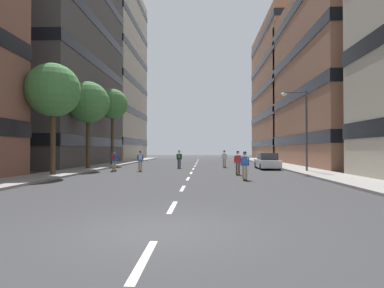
% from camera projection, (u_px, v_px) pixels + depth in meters
% --- Properties ---
extents(ground_plane, '(133.77, 133.77, 0.00)m').
position_uv_depth(ground_plane, '(193.00, 169.00, 29.85)').
color(ground_plane, '#333335').
extents(sidewalk_left, '(2.99, 61.31, 0.14)m').
position_uv_depth(sidewalk_left, '(100.00, 167.00, 33.01)').
color(sidewalk_left, gray).
rests_on(sidewalk_left, ground_plane).
extents(sidewalk_right, '(2.99, 61.31, 0.14)m').
position_uv_depth(sidewalk_right, '(290.00, 167.00, 32.26)').
color(sidewalk_right, gray).
rests_on(sidewalk_right, ground_plane).
extents(lane_markings, '(0.16, 52.20, 0.01)m').
position_uv_depth(lane_markings, '(193.00, 169.00, 30.55)').
color(lane_markings, silver).
rests_on(lane_markings, ground_plane).
extents(building_left_mid, '(12.79, 20.47, 27.11)m').
position_uv_depth(building_left_mid, '(47.00, 49.00, 37.82)').
color(building_left_mid, '#4C4744').
rests_on(building_left_mid, ground_plane).
extents(building_left_far, '(12.79, 20.11, 31.38)m').
position_uv_depth(building_left_far, '(103.00, 73.00, 58.73)').
color(building_left_far, '#BCB29E').
rests_on(building_left_far, ground_plane).
extents(building_right_mid, '(12.79, 21.80, 19.67)m').
position_uv_depth(building_right_mid, '(350.00, 78.00, 36.42)').
color(building_right_mid, '#9E6B51').
rests_on(building_right_mid, ground_plane).
extents(building_right_far, '(12.79, 22.35, 23.72)m').
position_uv_depth(building_right_far, '(297.00, 93.00, 57.33)').
color(building_right_far, '#9E6B51').
rests_on(building_right_far, ground_plane).
extents(parked_car_near, '(1.82, 4.40, 1.52)m').
position_uv_depth(parked_car_near, '(267.00, 162.00, 30.40)').
color(parked_car_near, silver).
rests_on(parked_car_near, ground_plane).
extents(street_tree_near, '(3.83, 3.83, 7.99)m').
position_uv_depth(street_tree_near, '(88.00, 103.00, 29.72)').
color(street_tree_near, '#4C3823').
rests_on(street_tree_near, sidewalk_left).
extents(street_tree_mid, '(3.78, 3.78, 7.84)m').
position_uv_depth(street_tree_mid, '(53.00, 91.00, 22.83)').
color(street_tree_mid, '#4C3823').
rests_on(street_tree_mid, sidewalk_left).
extents(street_tree_far, '(3.51, 3.51, 8.77)m').
position_uv_depth(street_tree_far, '(112.00, 105.00, 37.54)').
color(street_tree_far, '#4C3823').
rests_on(street_tree_far, sidewalk_left).
extents(streetlamp_right, '(2.13, 0.30, 6.50)m').
position_uv_depth(streetlamp_right, '(302.00, 122.00, 26.23)').
color(streetlamp_right, '#3F3F44').
rests_on(streetlamp_right, sidewalk_right).
extents(skater_0, '(0.57, 0.92, 1.78)m').
position_uv_depth(skater_0, '(140.00, 159.00, 27.41)').
color(skater_0, brown).
rests_on(skater_0, ground_plane).
extents(skater_1, '(0.54, 0.91, 1.78)m').
position_uv_depth(skater_1, '(179.00, 158.00, 31.63)').
color(skater_1, brown).
rests_on(skater_1, ground_plane).
extents(skater_2, '(0.55, 0.91, 1.78)m').
position_uv_depth(skater_2, '(224.00, 158.00, 32.87)').
color(skater_2, brown).
rests_on(skater_2, ground_plane).
extents(skater_3, '(0.55, 0.91, 1.78)m').
position_uv_depth(skater_3, '(238.00, 161.00, 23.65)').
color(skater_3, brown).
rests_on(skater_3, ground_plane).
extents(skater_4, '(0.56, 0.92, 1.78)m').
position_uv_depth(skater_4, '(114.00, 159.00, 27.29)').
color(skater_4, brown).
rests_on(skater_4, ground_plane).
extents(skater_5, '(0.55, 0.92, 1.78)m').
position_uv_depth(skater_5, '(245.00, 163.00, 19.80)').
color(skater_5, brown).
rests_on(skater_5, ground_plane).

